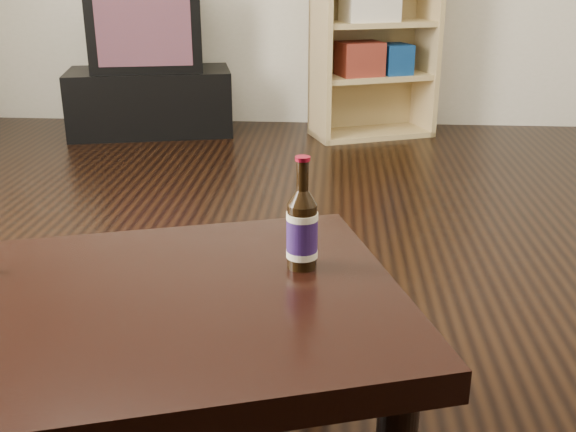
# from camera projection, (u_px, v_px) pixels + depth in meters

# --- Properties ---
(floor) EXTENTS (5.00, 6.00, 0.01)m
(floor) POSITION_uv_depth(u_px,v_px,m) (266.00, 334.00, 2.13)
(floor) COLOR black
(floor) RESTS_ON ground
(tv_stand) EXTENTS (1.16, 0.75, 0.43)m
(tv_stand) POSITION_uv_depth(u_px,v_px,m) (151.00, 101.00, 4.57)
(tv_stand) COLOR black
(tv_stand) RESTS_ON floor
(tv) EXTENTS (0.79, 0.59, 0.53)m
(tv) POSITION_uv_depth(u_px,v_px,m) (145.00, 28.00, 4.40)
(tv) COLOR black
(tv) RESTS_ON tv_stand
(bookshelf) EXTENTS (0.86, 0.62, 1.46)m
(bookshelf) POSITION_uv_depth(u_px,v_px,m) (373.00, 19.00, 4.32)
(bookshelf) COLOR tan
(bookshelf) RESTS_ON floor
(coffee_table) EXTENTS (1.44, 1.08, 0.48)m
(coffee_table) POSITION_uv_depth(u_px,v_px,m) (79.00, 334.00, 1.31)
(coffee_table) COLOR black
(coffee_table) RESTS_ON floor
(beer_bottle) EXTENTS (0.09, 0.09, 0.25)m
(beer_bottle) POSITION_uv_depth(u_px,v_px,m) (302.00, 229.00, 1.43)
(beer_bottle) COLOR black
(beer_bottle) RESTS_ON coffee_table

